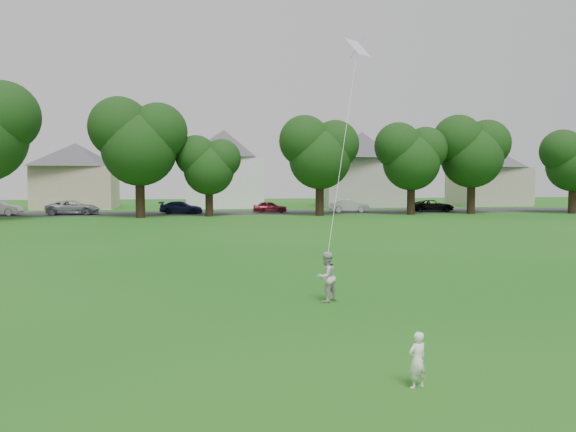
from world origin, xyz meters
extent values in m
plane|color=#135513|center=(0.00, 0.00, 0.00)|extent=(160.00, 160.00, 0.00)
cube|color=#2D2D30|center=(0.00, 42.00, 0.01)|extent=(90.00, 7.00, 0.01)
imported|color=white|center=(0.68, -3.75, 0.44)|extent=(0.37, 0.30, 0.88)
imported|color=beige|center=(0.63, 2.42, 0.66)|extent=(0.82, 0.78, 1.32)
plane|color=silver|center=(2.77, 7.12, 7.72)|extent=(1.06, 1.00, 0.63)
cylinder|color=white|center=(1.70, 4.77, 4.34)|extent=(0.01, 0.01, 8.51)
cylinder|color=black|center=(-7.61, 36.21, 1.94)|extent=(0.77, 0.77, 3.88)
cylinder|color=black|center=(-1.91, 37.10, 1.35)|extent=(0.67, 0.67, 2.71)
cylinder|color=black|center=(7.70, 36.44, 1.70)|extent=(0.73, 0.73, 3.40)
cylinder|color=black|center=(16.18, 36.59, 1.61)|extent=(0.72, 0.72, 3.22)
cylinder|color=black|center=(22.20, 37.04, 1.77)|extent=(0.74, 0.74, 3.54)
cylinder|color=black|center=(31.76, 35.95, 1.52)|extent=(0.70, 0.70, 3.03)
imported|color=gray|center=(-13.99, 41.00, 0.65)|extent=(4.66, 2.21, 1.28)
imported|color=#151843|center=(-4.42, 41.00, 0.58)|extent=(4.13, 2.11, 1.15)
imported|color=maroon|center=(3.86, 41.00, 0.56)|extent=(3.33, 1.53, 1.11)
imported|color=silver|center=(11.61, 41.00, 0.63)|extent=(3.87, 1.65, 1.24)
imported|color=black|center=(20.18, 41.00, 0.58)|extent=(4.34, 2.44, 1.14)
cube|color=beige|center=(-16.00, 52.00, 2.29)|extent=(8.21, 6.32, 4.58)
pyramid|color=#48454A|center=(-16.00, 52.00, 7.09)|extent=(11.84, 11.84, 2.52)
cube|color=white|center=(0.00, 52.00, 2.82)|extent=(8.37, 6.48, 5.64)
pyramid|color=#48454A|center=(0.00, 52.00, 8.75)|extent=(12.07, 12.07, 3.10)
cube|color=#BAB4A7|center=(16.00, 52.00, 2.82)|extent=(9.19, 6.31, 5.63)
pyramid|color=#48454A|center=(16.00, 52.00, 8.73)|extent=(13.26, 13.26, 3.10)
cube|color=#BBB29B|center=(32.00, 52.00, 2.31)|extent=(8.33, 6.39, 4.62)
pyramid|color=#48454A|center=(32.00, 52.00, 7.16)|extent=(12.02, 12.02, 2.54)
camera|label=1|loc=(-2.58, -11.80, 3.22)|focal=35.00mm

